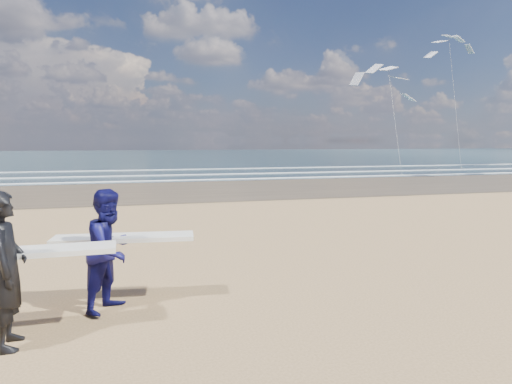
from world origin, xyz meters
name	(u,v)px	position (x,y,z in m)	size (l,w,h in m)	color
wet_sand_strip	(457,181)	(20.00, 18.00, 0.01)	(220.00, 12.00, 0.01)	#473926
ocean	(249,155)	(20.00, 72.00, 0.01)	(220.00, 100.00, 0.02)	#172C33
foam_breakers	(376,171)	(20.00, 28.10, 0.05)	(220.00, 11.70, 0.05)	white
surfer_near	(9,268)	(-1.68, -0.57, 1.01)	(2.21, 1.01, 1.98)	black
surfer_far	(111,249)	(-0.49, 0.42, 0.94)	(2.24, 1.30, 1.87)	#0C0C43
kite_1	(393,105)	(20.12, 25.99, 5.42)	(5.93, 4.75, 9.67)	slate
kite_5	(454,89)	(30.79, 32.37, 7.63)	(5.50, 4.71, 14.20)	slate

